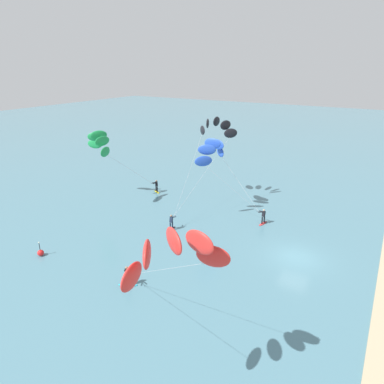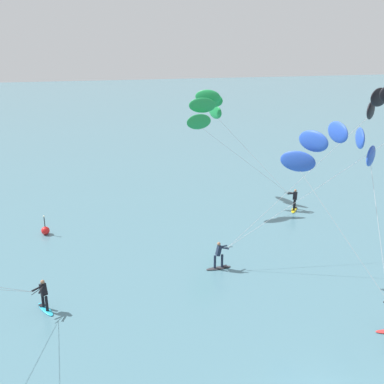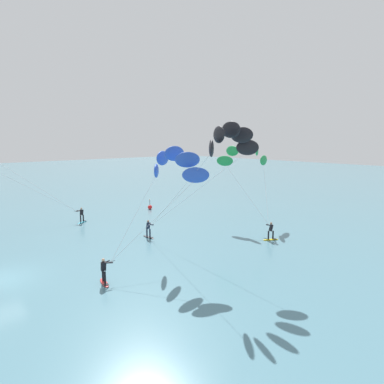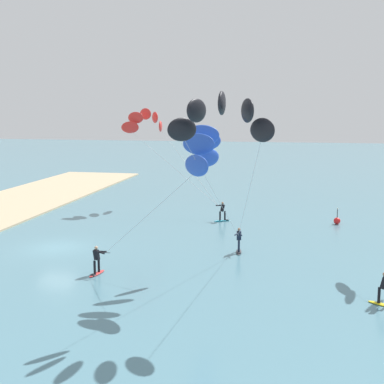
% 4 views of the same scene
% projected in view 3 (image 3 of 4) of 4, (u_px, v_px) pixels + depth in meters
% --- Properties ---
extents(ground_plane, '(240.00, 240.00, 0.00)m').
position_uv_depth(ground_plane, '(0.00, 280.00, 20.80)').
color(ground_plane, slate).
extents(kitesurfer_nearshore, '(5.91, 7.45, 8.64)m').
position_uv_depth(kitesurfer_nearshore, '(172.00, 167.00, 23.29)').
color(kitesurfer_nearshore, red).
rests_on(kitesurfer_nearshore, ground).
extents(kitesurfer_far_out, '(8.72, 7.12, 8.85)m').
position_uv_depth(kitesurfer_far_out, '(245.00, 156.00, 34.45)').
color(kitesurfer_far_out, yellow).
rests_on(kitesurfer_far_out, ground).
extents(kitesurfer_downwind, '(11.46, 5.06, 10.29)m').
position_uv_depth(kitesurfer_downwind, '(226.00, 145.00, 21.63)').
color(kitesurfer_downwind, '#333338').
rests_on(kitesurfer_downwind, ground).
extents(marker_buoy, '(0.56, 0.56, 1.38)m').
position_uv_depth(marker_buoy, '(150.00, 207.00, 42.03)').
color(marker_buoy, red).
rests_on(marker_buoy, ground).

